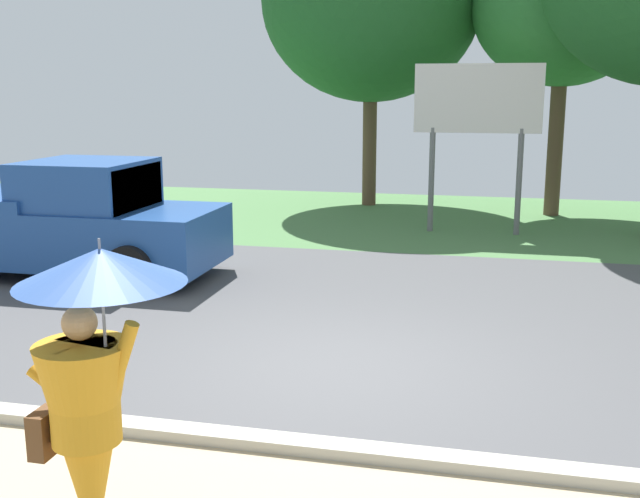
{
  "coord_description": "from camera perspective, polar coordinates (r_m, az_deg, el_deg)",
  "views": [
    {
      "loc": [
        1.58,
        -7.72,
        3.01
      ],
      "look_at": [
        -0.44,
        1.0,
        1.1
      ],
      "focal_mm": 42.47,
      "sensor_mm": 36.0,
      "label": 1
    }
  ],
  "objects": [
    {
      "name": "roadside_billboard",
      "position": [
        16.12,
        11.79,
        10.15
      ],
      "size": [
        2.6,
        0.12,
        3.5
      ],
      "color": "slate",
      "rests_on": "ground_plane"
    },
    {
      "name": "monk_pedestrian",
      "position": [
        5.06,
        -16.91,
        -10.5
      ],
      "size": [
        1.09,
        1.04,
        2.13
      ],
      "rotation": [
        0.0,
        0.0,
        0.22
      ],
      "color": "orange",
      "rests_on": "ground_plane"
    },
    {
      "name": "tree_center_back",
      "position": [
        19.9,
        3.9,
        18.16
      ],
      "size": [
        5.5,
        5.5,
        7.65
      ],
      "color": "brown",
      "rests_on": "ground_plane"
    },
    {
      "name": "pickup_truck",
      "position": [
        13.05,
        -18.8,
        1.95
      ],
      "size": [
        5.2,
        2.28,
        1.88
      ],
      "rotation": [
        0.0,
        0.0,
        0.04
      ],
      "color": "#1E478C",
      "rests_on": "ground_plane"
    },
    {
      "name": "tree_right_far",
      "position": [
        19.04,
        17.94,
        17.28
      ],
      "size": [
        4.23,
        4.23,
        6.88
      ],
      "color": "brown",
      "rests_on": "ground_plane"
    },
    {
      "name": "ground_plane",
      "position": [
        11.21,
        4.43,
        -3.83
      ],
      "size": [
        40.0,
        22.0,
        0.2
      ],
      "color": "#4C4C4F"
    }
  ]
}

